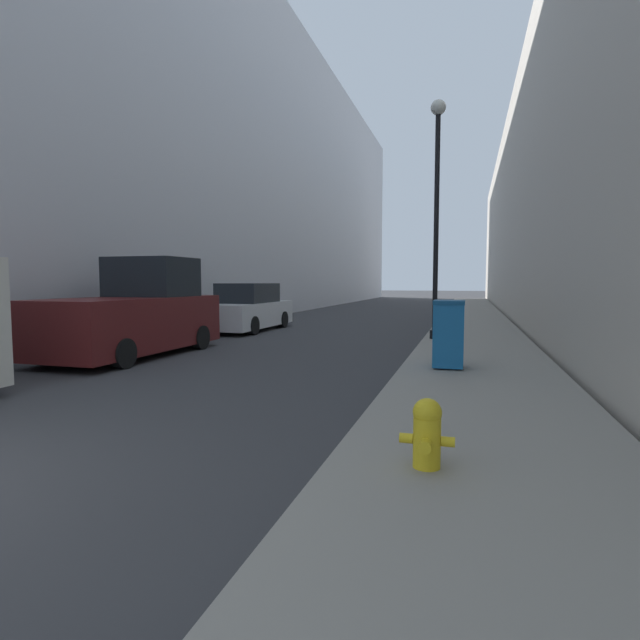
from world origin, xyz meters
The scene contains 8 objects.
sidewalk_right centered at (5.44, 18.00, 0.08)m, with size 2.97×60.00×0.16m.
building_left_glass centered at (-10.56, 26.00, 8.50)m, with size 12.00×60.00×16.99m.
building_right_stone centered at (13.02, 26.00, 5.47)m, with size 12.00×60.00×10.94m.
fire_hydrant centered at (4.86, 2.29, 0.48)m, with size 0.48×0.37×0.62m.
trash_bin centered at (4.85, 7.67, 0.82)m, with size 0.58×0.69×1.30m.
lamppost centered at (4.28, 12.58, 4.26)m, with size 0.42×0.42×6.74m.
pickup_truck centered at (-2.64, 8.28, 1.00)m, with size 2.17×5.05×2.43m.
parked_sedan_near centered at (-2.62, 14.81, 0.80)m, with size 1.85×4.77×1.75m.
Camera 1 is at (5.19, -2.14, 1.81)m, focal length 28.00 mm.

